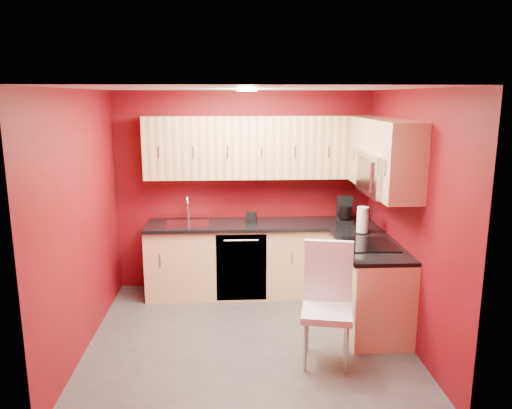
{
  "coord_description": "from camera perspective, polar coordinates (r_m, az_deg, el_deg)",
  "views": [
    {
      "loc": [
        -0.17,
        -4.72,
        2.43
      ],
      "look_at": [
        0.11,
        0.55,
        1.28
      ],
      "focal_mm": 35.0,
      "sensor_mm": 36.0,
      "label": 1
    }
  ],
  "objects": [
    {
      "name": "paper_towel",
      "position": [
        5.77,
        12.08,
        -1.74
      ],
      "size": [
        0.19,
        0.19,
        0.3
      ],
      "primitive_type": null,
      "rotation": [
        0.0,
        0.0,
        0.13
      ],
      "color": "silver",
      "rests_on": "countertop_right"
    },
    {
      "name": "coffee_maker",
      "position": [
        6.22,
        10.11,
        -0.58
      ],
      "size": [
        0.22,
        0.27,
        0.31
      ],
      "primitive_type": null,
      "rotation": [
        0.0,
        0.0,
        -0.13
      ],
      "color": "black",
      "rests_on": "countertop_back"
    },
    {
      "name": "wall_right",
      "position": [
        5.18,
        17.08,
        -1.44
      ],
      "size": [
        0.0,
        3.0,
        3.0
      ],
      "primitive_type": "plane",
      "rotation": [
        1.57,
        0.0,
        -1.57
      ],
      "color": "maroon",
      "rests_on": "floor"
    },
    {
      "name": "countertop_back",
      "position": [
        6.12,
        0.57,
        -2.3
      ],
      "size": [
        2.8,
        0.63,
        0.04
      ],
      "primitive_type": "cube",
      "color": "black",
      "rests_on": "base_cabinets_back"
    },
    {
      "name": "base_cabinets_right",
      "position": [
        5.56,
        12.72,
        -9.08
      ],
      "size": [
        0.6,
        1.3,
        0.87
      ],
      "primitive_type": "cube",
      "color": "#E7C184",
      "rests_on": "floor"
    },
    {
      "name": "wall_left",
      "position": [
        5.07,
        -19.28,
        -1.87
      ],
      "size": [
        0.0,
        3.0,
        3.0
      ],
      "primitive_type": "plane",
      "rotation": [
        1.57,
        0.0,
        1.57
      ],
      "color": "maroon",
      "rests_on": "floor"
    },
    {
      "name": "wall_back",
      "position": [
        6.34,
        -1.4,
        1.54
      ],
      "size": [
        3.2,
        0.0,
        3.2
      ],
      "primitive_type": "plane",
      "rotation": [
        1.57,
        0.0,
        0.0
      ],
      "color": "maroon",
      "rests_on": "floor"
    },
    {
      "name": "dishwasher_front",
      "position": [
        5.98,
        -1.68,
        -7.22
      ],
      "size": [
        0.6,
        0.02,
        0.82
      ],
      "primitive_type": "cube",
      "color": "black",
      "rests_on": "base_cabinets_back"
    },
    {
      "name": "napkin_holder",
      "position": [
        6.12,
        -0.53,
        -1.47
      ],
      "size": [
        0.13,
        0.13,
        0.13
      ],
      "primitive_type": null,
      "rotation": [
        0.0,
        0.0,
        -0.12
      ],
      "color": "black",
      "rests_on": "countertop_back"
    },
    {
      "name": "wall_front",
      "position": [
        3.44,
        0.02,
        -7.79
      ],
      "size": [
        3.2,
        0.0,
        3.2
      ],
      "primitive_type": "plane",
      "rotation": [
        -1.57,
        0.0,
        0.0
      ],
      "color": "maroon",
      "rests_on": "floor"
    },
    {
      "name": "upper_cabinets_back",
      "position": [
        6.09,
        0.51,
        6.58
      ],
      "size": [
        2.8,
        0.35,
        0.75
      ],
      "primitive_type": "cube",
      "color": "#EBBE85",
      "rests_on": "wall_back"
    },
    {
      "name": "downlight",
      "position": [
        5.03,
        -1.08,
        12.91
      ],
      "size": [
        0.2,
        0.2,
        0.01
      ],
      "primitive_type": "cylinder",
      "color": "white",
      "rests_on": "ceiling"
    },
    {
      "name": "sink",
      "position": [
        6.13,
        -7.86,
        -1.86
      ],
      "size": [
        0.52,
        0.42,
        0.35
      ],
      "color": "silver",
      "rests_on": "countertop_back"
    },
    {
      "name": "upper_cabinets_right",
      "position": [
        5.43,
        14.18,
        6.18
      ],
      "size": [
        0.35,
        1.55,
        0.75
      ],
      "color": "#EBBE85",
      "rests_on": "wall_right"
    },
    {
      "name": "cooktop",
      "position": [
        5.35,
        12.9,
        -4.48
      ],
      "size": [
        0.5,
        0.55,
        0.01
      ],
      "primitive_type": "cube",
      "color": "black",
      "rests_on": "countertop_right"
    },
    {
      "name": "countertop_right",
      "position": [
        5.39,
        12.84,
        -4.63
      ],
      "size": [
        0.63,
        1.27,
        0.04
      ],
      "primitive_type": "cube",
      "color": "black",
      "rests_on": "base_cabinets_right"
    },
    {
      "name": "base_cabinets_back",
      "position": [
        6.26,
        0.56,
        -6.3
      ],
      "size": [
        2.8,
        0.6,
        0.87
      ],
      "primitive_type": "cube",
      "color": "#E7C184",
      "rests_on": "floor"
    },
    {
      "name": "floor",
      "position": [
        5.31,
        -0.86,
        -14.93
      ],
      "size": [
        3.2,
        3.2,
        0.0
      ],
      "primitive_type": "plane",
      "color": "#4E4C49",
      "rests_on": "ground"
    },
    {
      "name": "dining_chair",
      "position": [
        4.68,
        8.13,
        -11.39
      ],
      "size": [
        0.54,
        0.56,
        1.12
      ],
      "primitive_type": null,
      "rotation": [
        0.0,
        0.0,
        -0.21
      ],
      "color": "silver",
      "rests_on": "floor"
    },
    {
      "name": "microwave",
      "position": [
        5.22,
        14.49,
        3.41
      ],
      "size": [
        0.42,
        0.76,
        0.42
      ],
      "color": "silver",
      "rests_on": "upper_cabinets_right"
    },
    {
      "name": "ceiling",
      "position": [
        4.73,
        -0.96,
        13.13
      ],
      "size": [
        3.2,
        3.2,
        0.0
      ],
      "primitive_type": "plane",
      "rotation": [
        3.14,
        0.0,
        0.0
      ],
      "color": "white",
      "rests_on": "wall_back"
    }
  ]
}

